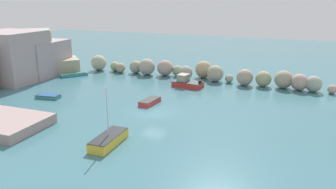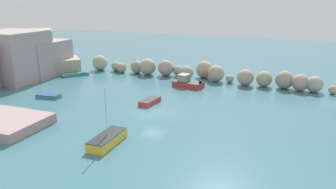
# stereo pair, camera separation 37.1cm
# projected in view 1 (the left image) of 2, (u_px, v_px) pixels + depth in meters

# --- Properties ---
(cove_water) EXTENTS (160.00, 160.00, 0.00)m
(cove_water) POSITION_uv_depth(u_px,v_px,m) (153.00, 113.00, 36.83)
(cove_water) COLOR #3E707C
(cove_water) RESTS_ON ground
(cliff_headland_left) EXTENTS (22.80, 22.02, 7.66)m
(cliff_headland_left) POSITION_uv_depth(u_px,v_px,m) (10.00, 58.00, 52.84)
(cliff_headland_left) COLOR #A39398
(cliff_headland_left) RESTS_ON ground
(rock_breakwater) EXTENTS (42.92, 4.88, 2.75)m
(rock_breakwater) POSITION_uv_depth(u_px,v_px,m) (200.00, 72.00, 51.55)
(rock_breakwater) COLOR #A9AB8B
(rock_breakwater) RESTS_ON ground
(channel_buoy) EXTENTS (0.66, 0.66, 0.66)m
(channel_buoy) POSITION_uv_depth(u_px,v_px,m) (183.00, 80.00, 50.09)
(channel_buoy) COLOR red
(channel_buoy) RESTS_ON cove_water
(moored_boat_0) EXTENTS (1.58, 3.41, 0.57)m
(moored_boat_0) POSITION_uv_depth(u_px,v_px,m) (150.00, 101.00, 39.95)
(moored_boat_0) COLOR red
(moored_boat_0) RESTS_ON cove_water
(moored_boat_1) EXTENTS (1.92, 4.51, 5.17)m
(moored_boat_1) POSITION_uv_depth(u_px,v_px,m) (109.00, 140.00, 28.71)
(moored_boat_1) COLOR yellow
(moored_boat_1) RESTS_ON cove_water
(moored_boat_2) EXTENTS (4.47, 2.84, 1.78)m
(moored_boat_2) POSITION_uv_depth(u_px,v_px,m) (187.00, 83.00, 47.72)
(moored_boat_2) COLOR red
(moored_boat_2) RESTS_ON cove_water
(moored_boat_4) EXTENTS (3.51, 4.18, 0.54)m
(moored_boat_4) POSITION_uv_depth(u_px,v_px,m) (74.00, 75.00, 54.19)
(moored_boat_4) COLOR teal
(moored_boat_4) RESTS_ON cove_water
(moored_boat_5) EXTENTS (3.25, 1.82, 0.45)m
(moored_boat_5) POSITION_uv_depth(u_px,v_px,m) (48.00, 96.00, 42.16)
(moored_boat_5) COLOR teal
(moored_boat_5) RESTS_ON cove_water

